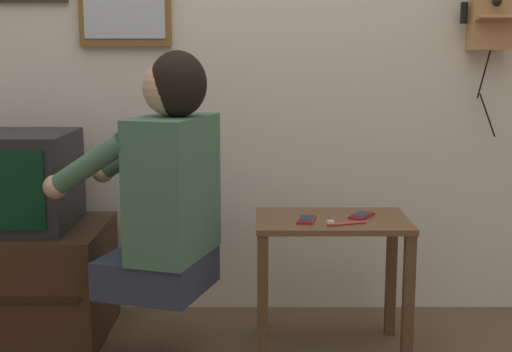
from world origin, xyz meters
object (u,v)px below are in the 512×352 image
television (13,180)px  cell_phone_spare (363,215)px  person (167,183)px  toothbrush (345,223)px  wall_phone_antique (492,8)px  cell_phone_held (307,220)px

television → cell_phone_spare: 1.41m
person → toothbrush: size_ratio=5.76×
television → wall_phone_antique: bearing=8.3°
cell_phone_spare → toothbrush: size_ratio=0.89×
wall_phone_antique → toothbrush: bearing=-141.1°
cell_phone_held → cell_phone_spare: (0.22, 0.07, 0.00)m
cell_phone_spare → television: bearing=-153.9°
wall_phone_antique → toothbrush: (-0.67, -0.54, -0.81)m
cell_phone_spare → person: bearing=-137.5°
cell_phone_held → cell_phone_spare: bearing=28.7°
person → cell_phone_held: (0.52, 0.08, -0.16)m
wall_phone_antique → toothbrush: wall_phone_antique is taller
wall_phone_antique → cell_phone_held: wall_phone_antique is taller
toothbrush → wall_phone_antique: bearing=-69.7°
person → cell_phone_spare: bearing=-61.3°
television → wall_phone_antique: (1.99, 0.29, 0.70)m
cell_phone_spare → cell_phone_held: bearing=-131.6°
television → cell_phone_spare: (1.40, -0.12, -0.12)m
cell_phone_held → toothbrush: size_ratio=0.86×
person → television: person is taller
television → cell_phone_spare: size_ratio=3.53×
television → cell_phone_held: (1.18, -0.19, -0.12)m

